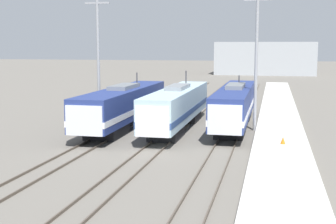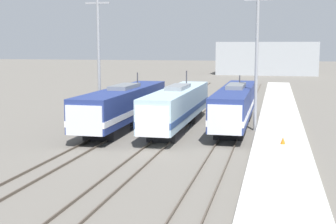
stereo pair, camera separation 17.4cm
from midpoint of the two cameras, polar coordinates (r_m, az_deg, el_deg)
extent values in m
plane|color=#666059|center=(34.10, -1.79, -4.46)|extent=(400.00, 400.00, 0.00)
cube|color=#4C4238|center=(35.89, -10.56, -3.84)|extent=(0.07, 120.00, 0.15)
cube|color=#4C4238|center=(35.35, -8.42, -3.97)|extent=(0.07, 120.00, 0.15)
cube|color=#4C4238|center=(34.27, -2.96, -4.27)|extent=(0.07, 120.00, 0.15)
cube|color=#4C4238|center=(33.92, -0.62, -4.39)|extent=(0.07, 120.00, 0.15)
cube|color=#4C4238|center=(33.30, 5.25, -4.66)|extent=(0.07, 120.00, 0.15)
cube|color=#4C4238|center=(33.15, 7.72, -4.76)|extent=(0.07, 120.00, 0.15)
cube|color=black|center=(38.70, -7.58, -2.30)|extent=(2.60, 4.10, 0.95)
cube|color=black|center=(47.43, -3.68, -0.33)|extent=(2.60, 4.10, 0.95)
cube|color=navy|center=(42.78, -5.46, 1.14)|extent=(3.06, 18.63, 2.60)
cube|color=silver|center=(42.85, -5.45, 0.45)|extent=(3.10, 18.67, 0.47)
cube|color=silver|center=(35.18, -9.63, -0.77)|extent=(2.81, 2.41, 2.21)
cube|color=black|center=(34.08, -10.37, -0.25)|extent=(2.39, 0.08, 0.62)
cube|color=slate|center=(42.63, -5.49, 3.11)|extent=(1.68, 4.66, 0.35)
cylinder|color=#38383D|center=(46.50, -3.92, 4.08)|extent=(0.12, 0.12, 1.22)
cube|color=#232326|center=(37.71, -0.31, -2.50)|extent=(2.32, 3.95, 0.95)
cube|color=#232326|center=(46.38, 2.20, -0.51)|extent=(2.32, 3.95, 0.95)
cube|color=#9EBCCC|center=(41.77, 1.08, 1.02)|extent=(2.72, 17.97, 2.63)
cube|color=navy|center=(41.84, 1.08, 0.31)|extent=(2.76, 18.01, 0.47)
cube|color=silver|center=(34.19, -1.60, -0.90)|extent=(2.51, 2.41, 2.23)
cube|color=black|center=(33.04, -2.08, -0.35)|extent=(2.13, 0.08, 0.63)
cube|color=gray|center=(41.61, 1.08, 3.06)|extent=(1.50, 4.49, 0.35)
cylinder|color=#38383D|center=(45.44, 2.10, 4.16)|extent=(0.12, 0.12, 1.43)
cube|color=black|center=(39.06, 7.47, -2.20)|extent=(2.32, 4.13, 0.95)
cube|color=black|center=(48.29, 8.51, -0.25)|extent=(2.32, 4.13, 0.95)
cube|color=navy|center=(43.42, 8.09, 1.21)|extent=(2.73, 18.78, 2.62)
cube|color=silver|center=(43.48, 8.08, 0.52)|extent=(2.77, 18.82, 0.47)
cube|color=silver|center=(35.25, 6.97, -0.69)|extent=(2.51, 2.37, 2.23)
cube|color=black|center=(34.09, 6.80, -0.15)|extent=(2.14, 0.08, 0.62)
cube|color=slate|center=(43.27, 8.13, 3.16)|extent=(1.50, 4.70, 0.35)
cylinder|color=#38383D|center=(47.35, 8.55, 3.91)|extent=(0.12, 0.12, 0.90)
cylinder|color=gray|center=(44.28, -8.62, 6.71)|extent=(0.28, 0.28, 12.82)
cube|color=gray|center=(44.43, -8.75, 13.00)|extent=(2.36, 0.16, 0.16)
cylinder|color=gray|center=(41.28, 10.59, 6.57)|extent=(0.28, 0.28, 12.82)
cube|color=gray|center=(41.45, 10.77, 13.31)|extent=(2.36, 0.16, 0.16)
cube|color=beige|center=(33.02, 13.47, -4.76)|extent=(4.00, 120.00, 0.38)
cone|color=orange|center=(34.72, 13.70, -3.38)|extent=(0.36, 0.36, 0.51)
cube|color=#9EA3A8|center=(123.61, 11.69, 6.43)|extent=(25.03, 10.71, 8.31)
camera|label=1|loc=(0.09, -90.14, -0.02)|focal=50.00mm
camera|label=2|loc=(0.09, 89.86, 0.02)|focal=50.00mm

